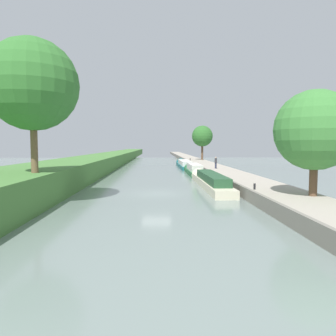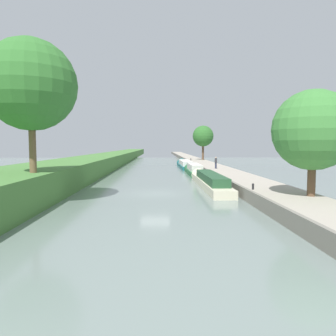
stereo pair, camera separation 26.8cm
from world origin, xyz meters
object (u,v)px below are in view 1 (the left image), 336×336
narrowboat_teal (184,164)px  person_walking (216,162)px  mooring_bollard_near (255,186)px  narrowboat_green (193,170)px  narrowboat_cream (209,181)px  mooring_bollard_far (190,159)px

narrowboat_teal → person_walking: bearing=-79.3°
person_walking → mooring_bollard_near: bearing=-92.9°
narrowboat_teal → narrowboat_green: bearing=-89.6°
narrowboat_cream → narrowboat_green: size_ratio=1.43×
narrowboat_cream → person_walking: 12.88m
narrowboat_cream → mooring_bollard_near: 8.90m
narrowboat_teal → mooring_bollard_near: 37.41m
narrowboat_teal → mooring_bollard_far: size_ratio=37.80×
narrowboat_cream → narrowboat_green: bearing=89.9°
narrowboat_teal → mooring_bollard_far: bearing=75.6°
narrowboat_cream → narrowboat_green: (0.03, 14.25, 0.01)m
person_walking → mooring_bollard_near: size_ratio=3.69×
mooring_bollard_far → mooring_bollard_near: bearing=-90.0°
person_walking → mooring_bollard_far: size_ratio=3.69×
mooring_bollard_near → mooring_bollard_far: size_ratio=1.00×
narrowboat_teal → mooring_bollard_near: (1.98, -37.36, 0.58)m
narrowboat_green → mooring_bollard_far: size_ratio=25.44×
person_walking → narrowboat_green: bearing=149.0°
mooring_bollard_near → narrowboat_cream: bearing=102.4°
person_walking → mooring_bollard_far: person_walking is taller
narrowboat_green → mooring_bollard_far: 22.23m
narrowboat_cream → mooring_bollard_near: bearing=-77.6°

